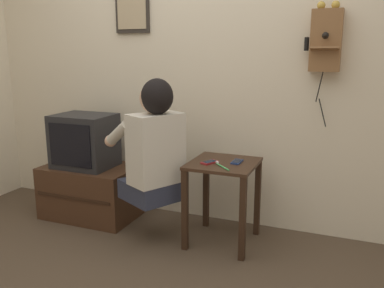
{
  "coord_description": "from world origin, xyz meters",
  "views": [
    {
      "loc": [
        1.14,
        -1.76,
        1.34
      ],
      "look_at": [
        0.11,
        0.79,
        0.72
      ],
      "focal_mm": 38.0,
      "sensor_mm": 36.0,
      "label": 1
    }
  ],
  "objects": [
    {
      "name": "person",
      "position": [
        -0.13,
        0.68,
        0.72
      ],
      "size": [
        0.61,
        0.56,
        0.86
      ],
      "rotation": [
        0.0,
        0.0,
        1.08
      ],
      "color": "#2D3347",
      "rests_on": "ground_plane"
    },
    {
      "name": "wall_back",
      "position": [
        0.0,
        1.25,
        1.27
      ],
      "size": [
        6.8,
        0.05,
        2.55
      ],
      "color": "beige",
      "rests_on": "ground_plane"
    },
    {
      "name": "side_table",
      "position": [
        0.33,
        0.84,
        0.45
      ],
      "size": [
        0.45,
        0.47,
        0.59
      ],
      "color": "#382316",
      "rests_on": "ground_plane"
    },
    {
      "name": "framed_picture",
      "position": [
        -0.57,
        1.21,
        1.7
      ],
      "size": [
        0.3,
        0.03,
        0.43
      ],
      "color": "#2D2823"
    },
    {
      "name": "cell_phone_spare",
      "position": [
        0.42,
        0.87,
        0.6
      ],
      "size": [
        0.06,
        0.12,
        0.01
      ],
      "rotation": [
        0.0,
        0.0,
        -0.01
      ],
      "color": "navy",
      "rests_on": "side_table"
    },
    {
      "name": "wall_phone_antique",
      "position": [
        0.92,
        1.17,
        1.42
      ],
      "size": [
        0.24,
        0.18,
        0.83
      ],
      "color": "brown"
    },
    {
      "name": "cell_phone_held",
      "position": [
        0.25,
        0.79,
        0.6
      ],
      "size": [
        0.11,
        0.14,
        0.01
      ],
      "rotation": [
        0.0,
        0.0,
        -0.45
      ],
      "color": "maroon",
      "rests_on": "side_table"
    },
    {
      "name": "toothbrush",
      "position": [
        0.35,
        0.72,
        0.6
      ],
      "size": [
        0.13,
        0.13,
        0.02
      ],
      "rotation": [
        0.0,
        0.0,
        0.78
      ],
      "color": "#4CBF66",
      "rests_on": "side_table"
    },
    {
      "name": "television",
      "position": [
        -0.86,
        0.88,
        0.64
      ],
      "size": [
        0.46,
        0.37,
        0.43
      ],
      "color": "#232326",
      "rests_on": "tv_stand"
    },
    {
      "name": "tv_stand",
      "position": [
        -0.83,
        0.89,
        0.21
      ],
      "size": [
        0.75,
        0.49,
        0.43
      ],
      "color": "#422819",
      "rests_on": "ground_plane"
    }
  ]
}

